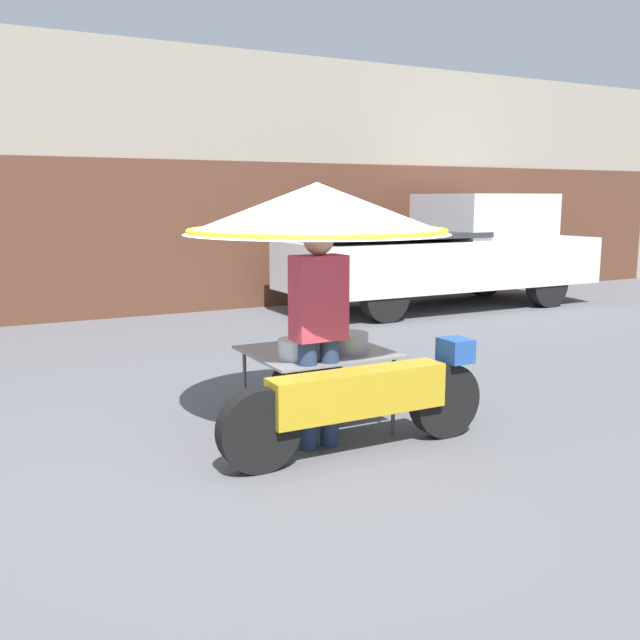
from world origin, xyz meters
TOP-DOWN VIEW (x-y plane):
  - ground_plane at (0.00, 0.00)m, footprint 36.00×36.00m
  - shopfront_building at (0.00, 7.62)m, footprint 28.00×2.06m
  - vendor_motorcycle_cart at (0.45, 0.41)m, footprint 2.11×2.03m
  - vendor_person at (0.25, 0.07)m, footprint 0.38×0.22m
  - pickup_truck at (5.37, 5.15)m, footprint 5.41×1.87m

SIDE VIEW (x-z plane):
  - ground_plane at x=0.00m, z-range 0.00..0.00m
  - pickup_truck at x=5.37m, z-range -0.03..1.86m
  - vendor_person at x=0.25m, z-range 0.10..1.73m
  - vendor_motorcycle_cart at x=0.45m, z-range 0.56..2.49m
  - shopfront_building at x=0.00m, z-range -0.01..4.13m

